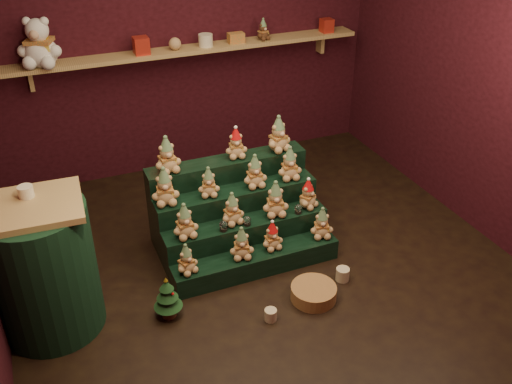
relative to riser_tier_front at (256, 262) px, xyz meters
name	(u,v)px	position (x,y,z in m)	size (l,w,h in m)	color
ground	(264,264)	(0.09, 0.07, -0.09)	(4.00, 4.00, 0.00)	black
back_wall	(183,35)	(0.09, 2.12, 1.31)	(4.00, 0.10, 2.80)	black
front_wall	(455,278)	(0.09, -1.98, 1.31)	(4.00, 0.10, 2.80)	black
right_wall	(491,71)	(2.14, 0.07, 1.31)	(0.10, 4.00, 2.80)	black
back_shelf	(189,50)	(0.09, 1.94, 1.20)	(3.60, 0.26, 0.24)	tan
riser_tier_front	(256,262)	(0.00, 0.00, 0.00)	(1.40, 0.22, 0.18)	black
riser_tier_midfront	(246,239)	(0.00, 0.22, 0.09)	(1.40, 0.22, 0.36)	black
riser_tier_midback	(237,216)	(0.00, 0.44, 0.18)	(1.40, 0.22, 0.54)	black
riser_tier_back	(228,195)	(0.00, 0.66, 0.27)	(1.40, 0.22, 0.72)	black
teddy_0	(186,259)	(-0.59, -0.01, 0.21)	(0.18, 0.16, 0.25)	tan
teddy_1	(242,243)	(-0.13, 0.00, 0.23)	(0.19, 0.17, 0.27)	tan
teddy_2	(272,235)	(0.15, 0.02, 0.21)	(0.18, 0.16, 0.25)	tan
teddy_3	(322,223)	(0.60, 0.01, 0.23)	(0.19, 0.17, 0.27)	tan
teddy_4	(185,221)	(-0.52, 0.20, 0.41)	(0.21, 0.19, 0.29)	tan
teddy_5	(232,209)	(-0.11, 0.24, 0.41)	(0.20, 0.18, 0.27)	tan
teddy_6	(275,199)	(0.26, 0.22, 0.42)	(0.22, 0.20, 0.30)	tan
teddy_7	(308,194)	(0.56, 0.22, 0.40)	(0.19, 0.17, 0.26)	tan
teddy_8	(165,186)	(-0.60, 0.46, 0.61)	(0.22, 0.20, 0.31)	tan
teddy_9	(209,182)	(-0.24, 0.44, 0.57)	(0.18, 0.16, 0.25)	tan
teddy_10	(255,171)	(0.17, 0.43, 0.59)	(0.20, 0.18, 0.28)	tan
teddy_11	(290,163)	(0.49, 0.44, 0.60)	(0.21, 0.19, 0.29)	tan
teddy_12	(167,155)	(-0.52, 0.64, 0.78)	(0.22, 0.20, 0.31)	tan
teddy_13	(236,143)	(0.09, 0.67, 0.76)	(0.19, 0.17, 0.26)	tan
teddy_14	(278,134)	(0.48, 0.65, 0.79)	(0.22, 0.20, 0.31)	tan
snow_globe_a	(223,226)	(-0.22, 0.16, 0.31)	(0.07, 0.07, 0.09)	black
snow_globe_b	(247,221)	(-0.02, 0.16, 0.31)	(0.06, 0.06, 0.08)	black
snow_globe_c	(298,209)	(0.45, 0.16, 0.31)	(0.06, 0.06, 0.08)	black
side_table	(43,268)	(-1.59, 0.01, 0.42)	(0.71, 0.71, 1.03)	tan
table_ornament	(26,192)	(-1.59, 0.11, 0.98)	(0.10, 0.10, 0.08)	beige
mini_christmas_tree	(168,297)	(-0.80, -0.24, 0.09)	(0.21, 0.21, 0.36)	#422617
mug_left	(271,315)	(-0.12, -0.57, -0.04)	(0.09, 0.09, 0.09)	beige
mug_right	(343,274)	(0.60, -0.37, -0.04)	(0.11, 0.11, 0.11)	beige
wicker_basket	(314,293)	(0.28, -0.48, -0.03)	(0.35, 0.35, 0.11)	#AA7244
white_bear	(38,36)	(-1.27, 1.91, 1.50)	(0.39, 0.35, 0.54)	white
brown_bear	(263,30)	(0.87, 1.91, 1.33)	(0.15, 0.13, 0.21)	#4D2A19
gift_tin_red_a	(141,46)	(-0.38, 1.92, 1.31)	(0.14, 0.14, 0.16)	#B52A1B
gift_tin_cream	(206,40)	(0.26, 1.92, 1.29)	(0.14, 0.14, 0.12)	beige
gift_tin_red_b	(327,25)	(1.61, 1.92, 1.30)	(0.12, 0.12, 0.14)	#B52A1B
shelf_plush_ball	(175,44)	(-0.05, 1.92, 1.29)	(0.12, 0.12, 0.12)	tan
scarf_gift_box	(236,38)	(0.58, 1.92, 1.28)	(0.16, 0.10, 0.10)	orange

